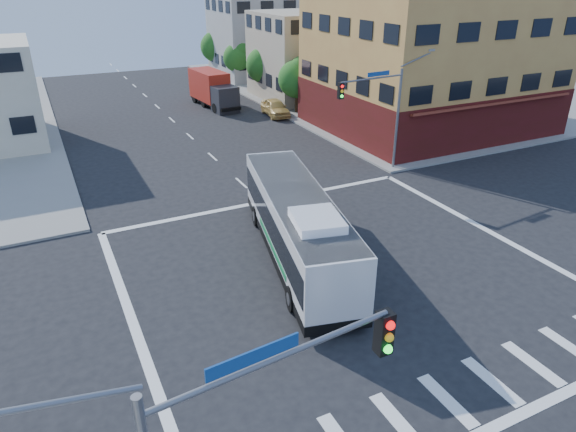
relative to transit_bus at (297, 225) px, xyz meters
name	(u,v)px	position (x,y,z in m)	size (l,w,h in m)	color
ground	(344,276)	(1.21, -2.46, -1.85)	(120.00, 120.00, 0.00)	black
sidewalk_ne	(432,81)	(36.21, 32.54, -1.78)	(50.00, 50.00, 0.15)	gray
corner_building_ne	(431,60)	(21.20, 16.02, 4.04)	(18.10, 15.44, 14.00)	gold
building_east_near	(314,55)	(18.19, 31.52, 2.65)	(12.06, 10.06, 9.00)	tan
building_east_far	(262,37)	(18.19, 45.52, 3.15)	(12.06, 10.06, 10.00)	#A0A09B
signal_mast_ne	(380,102)	(10.29, 8.16, 3.13)	(7.91, 1.13, 8.07)	slate
street_tree_a	(298,77)	(13.12, 25.47, 1.74)	(3.60, 3.60, 5.53)	#342313
street_tree_b	(264,63)	(13.12, 33.47, 1.90)	(3.80, 3.80, 5.79)	#342313
street_tree_c	(238,56)	(13.12, 41.47, 1.61)	(3.40, 3.40, 5.29)	#342313
street_tree_d	(216,45)	(13.12, 49.47, 2.03)	(4.00, 4.00, 6.03)	#342313
transit_bus	(297,225)	(0.00, 0.00, 0.00)	(5.48, 13.08, 3.79)	black
box_truck	(213,90)	(6.58, 31.87, -0.14)	(3.02, 8.04, 3.54)	#27272D
parked_car	(275,108)	(10.76, 25.66, -1.06)	(1.88, 4.68, 1.59)	tan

